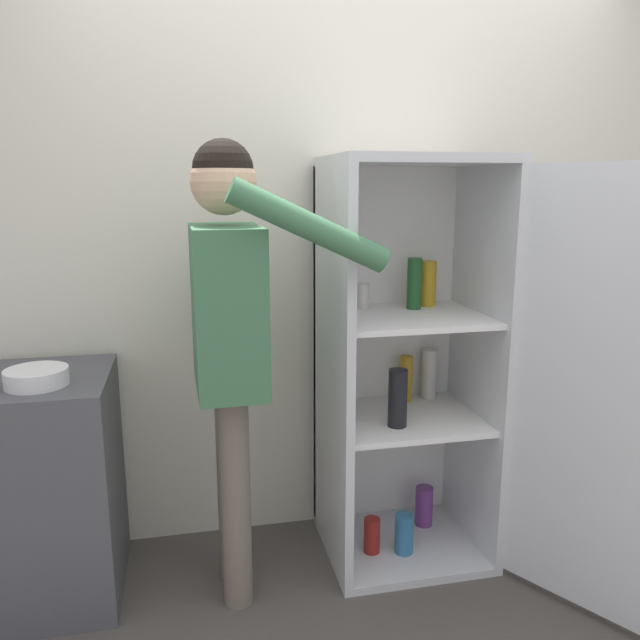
# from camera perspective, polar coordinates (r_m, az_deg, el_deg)

# --- Properties ---
(wall_back) EXTENTS (7.00, 0.06, 2.55)m
(wall_back) POSITION_cam_1_polar(r_m,az_deg,el_deg) (2.82, 2.04, 5.99)
(wall_back) COLOR silver
(wall_back) RESTS_ON ground_plane
(refrigerator) EXTENTS (1.06, 1.16, 1.69)m
(refrigerator) POSITION_cam_1_polar(r_m,az_deg,el_deg) (2.61, 11.24, -4.56)
(refrigerator) COLOR silver
(refrigerator) RESTS_ON ground_plane
(person) EXTENTS (0.66, 0.58, 1.74)m
(person) POSITION_cam_1_polar(r_m,az_deg,el_deg) (2.29, -8.19, 0.31)
(person) COLOR #726656
(person) RESTS_ON ground_plane
(counter) EXTENTS (0.55, 0.57, 0.89)m
(counter) POSITION_cam_1_polar(r_m,az_deg,el_deg) (2.70, -24.08, -13.85)
(counter) COLOR #4C4C51
(counter) RESTS_ON ground_plane
(bowl) EXTENTS (0.22, 0.22, 0.06)m
(bowl) POSITION_cam_1_polar(r_m,az_deg,el_deg) (2.43, -24.49, -4.78)
(bowl) COLOR white
(bowl) RESTS_ON counter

